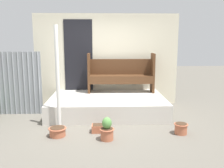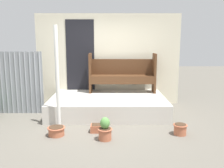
{
  "view_description": "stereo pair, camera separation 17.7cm",
  "coord_description": "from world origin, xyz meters",
  "px_view_note": "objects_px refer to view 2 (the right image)",
  "views": [
    {
      "loc": [
        0.08,
        -5.31,
        1.9
      ],
      "look_at": [
        0.29,
        0.33,
        0.87
      ],
      "focal_mm": 40.0,
      "sensor_mm": 36.0,
      "label": 1
    },
    {
      "loc": [
        0.26,
        -5.32,
        1.9
      ],
      "look_at": [
        0.29,
        0.33,
        0.87
      ],
      "focal_mm": 40.0,
      "sensor_mm": 36.0,
      "label": 2
    }
  ],
  "objects_px": {
    "flower_pot_right": "(180,129)",
    "flower_pot_left": "(56,131)",
    "bench": "(122,73)",
    "planter_box_rect": "(100,128)",
    "flower_pot_middle": "(105,130)",
    "support_post": "(57,78)"
  },
  "relations": [
    {
      "from": "flower_pot_right",
      "to": "flower_pot_left",
      "type": "bearing_deg",
      "value": -179.29
    },
    {
      "from": "flower_pot_left",
      "to": "flower_pot_right",
      "type": "distance_m",
      "value": 2.48
    },
    {
      "from": "flower_pot_left",
      "to": "planter_box_rect",
      "type": "bearing_deg",
      "value": 13.32
    },
    {
      "from": "bench",
      "to": "flower_pot_left",
      "type": "bearing_deg",
      "value": -122.35
    },
    {
      "from": "support_post",
      "to": "flower_pot_middle",
      "type": "distance_m",
      "value": 1.53
    },
    {
      "from": "flower_pot_left",
      "to": "flower_pot_middle",
      "type": "height_order",
      "value": "flower_pot_middle"
    },
    {
      "from": "support_post",
      "to": "flower_pot_left",
      "type": "height_order",
      "value": "support_post"
    },
    {
      "from": "bench",
      "to": "planter_box_rect",
      "type": "xyz_separation_m",
      "value": [
        -0.55,
        -1.96,
        -0.89
      ]
    },
    {
      "from": "support_post",
      "to": "flower_pot_left",
      "type": "relative_size",
      "value": 6.15
    },
    {
      "from": "bench",
      "to": "planter_box_rect",
      "type": "bearing_deg",
      "value": -105.0
    },
    {
      "from": "flower_pot_left",
      "to": "flower_pot_middle",
      "type": "xyz_separation_m",
      "value": [
        0.97,
        -0.22,
        0.09
      ]
    },
    {
      "from": "support_post",
      "to": "planter_box_rect",
      "type": "distance_m",
      "value": 1.38
    },
    {
      "from": "support_post",
      "to": "bench",
      "type": "distance_m",
      "value": 2.22
    },
    {
      "from": "support_post",
      "to": "flower_pot_middle",
      "type": "xyz_separation_m",
      "value": [
        1.02,
        -0.7,
        -0.9
      ]
    },
    {
      "from": "support_post",
      "to": "flower_pot_left",
      "type": "distance_m",
      "value": 1.1
    },
    {
      "from": "support_post",
      "to": "bench",
      "type": "xyz_separation_m",
      "value": [
        1.45,
        1.68,
        -0.12
      ]
    },
    {
      "from": "bench",
      "to": "flower_pot_middle",
      "type": "distance_m",
      "value": 2.54
    },
    {
      "from": "flower_pot_left",
      "to": "flower_pot_middle",
      "type": "distance_m",
      "value": 1.0
    },
    {
      "from": "support_post",
      "to": "planter_box_rect",
      "type": "height_order",
      "value": "support_post"
    },
    {
      "from": "bench",
      "to": "flower_pot_middle",
      "type": "relative_size",
      "value": 4.1
    },
    {
      "from": "support_post",
      "to": "planter_box_rect",
      "type": "xyz_separation_m",
      "value": [
        0.9,
        -0.28,
        -1.01
      ]
    },
    {
      "from": "flower_pot_right",
      "to": "bench",
      "type": "bearing_deg",
      "value": 116.68
    }
  ]
}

